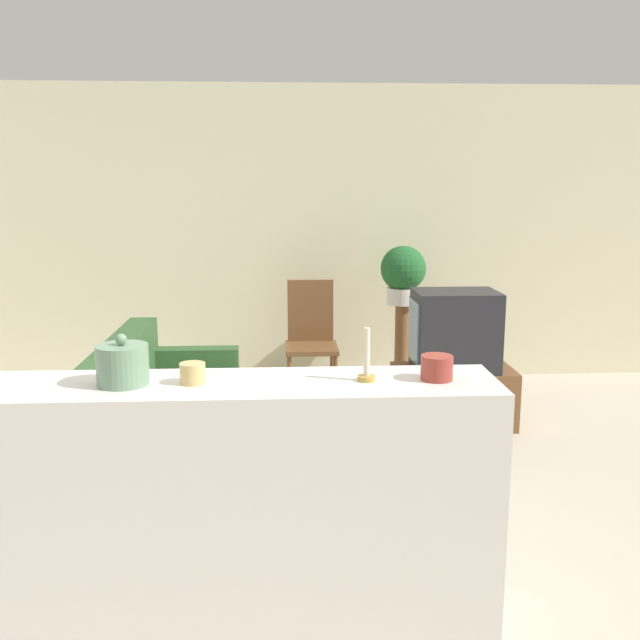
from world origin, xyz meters
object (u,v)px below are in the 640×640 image
Objects in this scene: potted_plant at (403,273)px; television at (454,330)px; wooden_chair at (311,335)px; couch at (164,418)px; decorative_bowl at (123,364)px.

television is at bearing -76.76° from potted_plant.
television is 1.05m from potted_plant.
wooden_chair is (-1.05, 0.78, -0.19)m from television.
television is at bearing 15.84° from couch.
wooden_chair is at bearing 143.25° from television.
television is 1.22× the size of potted_plant.
television is 1.32m from wooden_chair.
television is 0.62× the size of wooden_chair.
wooden_chair is 3.48m from decorative_bowl.
television is 3.21× the size of decorative_bowl.
television is at bearing -36.75° from wooden_chair.
wooden_chair reaches higher than couch.
couch is 3.20× the size of potted_plant.
decorative_bowl is at bearing -115.41° from potted_plant.
decorative_bowl is at bearing -84.48° from couch.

